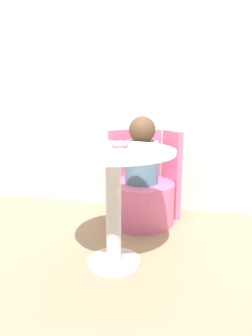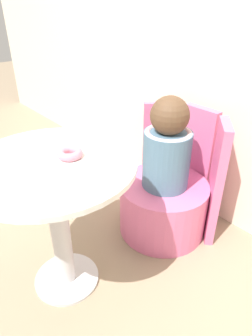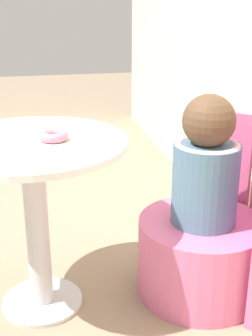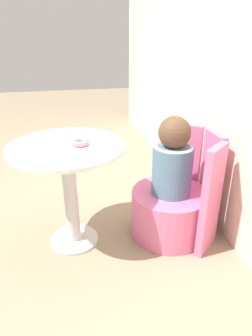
{
  "view_description": "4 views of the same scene",
  "coord_description": "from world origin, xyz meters",
  "px_view_note": "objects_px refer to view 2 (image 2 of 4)",
  "views": [
    {
      "loc": [
        0.55,
        -1.65,
        1.02
      ],
      "look_at": [
        0.08,
        0.35,
        0.55
      ],
      "focal_mm": 32.0,
      "sensor_mm": 36.0,
      "label": 1
    },
    {
      "loc": [
        1.12,
        -0.46,
        1.35
      ],
      "look_at": [
        0.14,
        0.39,
        0.59
      ],
      "focal_mm": 32.0,
      "sensor_mm": 36.0,
      "label": 2
    },
    {
      "loc": [
        1.81,
        0.02,
        1.26
      ],
      "look_at": [
        0.18,
        0.36,
        0.63
      ],
      "focal_mm": 50.0,
      "sensor_mm": 36.0,
      "label": 3
    },
    {
      "loc": [
        1.87,
        0.02,
        1.39
      ],
      "look_at": [
        0.13,
        0.38,
        0.57
      ],
      "focal_mm": 32.0,
      "sensor_mm": 36.0,
      "label": 4
    }
  ],
  "objects_px": {
    "tub_chair": "(163,207)",
    "child_figure": "(167,147)",
    "round_table": "(55,197)",
    "donut": "(70,154)"
  },
  "relations": [
    {
      "from": "tub_chair",
      "to": "child_figure",
      "type": "distance_m",
      "value": 0.42
    },
    {
      "from": "round_table",
      "to": "tub_chair",
      "type": "height_order",
      "value": "round_table"
    },
    {
      "from": "donut",
      "to": "child_figure",
      "type": "bearing_deg",
      "value": 87.42
    },
    {
      "from": "tub_chair",
      "to": "donut",
      "type": "height_order",
      "value": "donut"
    },
    {
      "from": "tub_chair",
      "to": "child_figure",
      "type": "xyz_separation_m",
      "value": [
        0.0,
        0.0,
        0.42
      ]
    },
    {
      "from": "round_table",
      "to": "donut",
      "type": "xyz_separation_m",
      "value": [
        0.02,
        0.09,
        0.2
      ]
    },
    {
      "from": "tub_chair",
      "to": "child_figure",
      "type": "relative_size",
      "value": 1.0
    },
    {
      "from": "round_table",
      "to": "child_figure",
      "type": "distance_m",
      "value": 0.7
    },
    {
      "from": "tub_chair",
      "to": "donut",
      "type": "distance_m",
      "value": 0.84
    },
    {
      "from": "child_figure",
      "to": "donut",
      "type": "relative_size",
      "value": 4.85
    }
  ]
}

